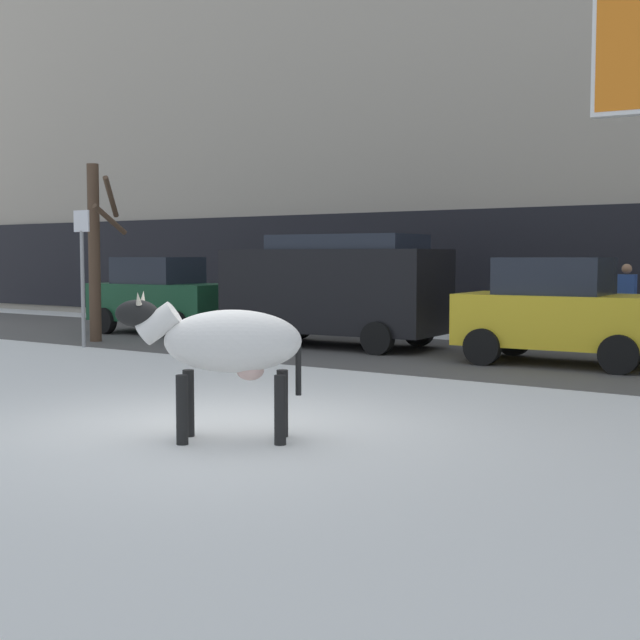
{
  "coord_description": "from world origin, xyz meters",
  "views": [
    {
      "loc": [
        6.27,
        -7.06,
        1.88
      ],
      "look_at": [
        0.31,
        1.56,
        1.1
      ],
      "focal_mm": 48.25,
      "sensor_mm": 36.0,
      "label": 1
    }
  ],
  "objects_px": {
    "bare_tree_far_back": "(96,249)",
    "pedestrian_by_cars": "(241,294)",
    "car_yellow_hatchback": "(561,311)",
    "street_sign": "(82,267)",
    "cow_holstein": "(227,343)",
    "car_black_van": "(336,287)",
    "pedestrian_near_billboard": "(626,306)",
    "car_darkgreen_hatchback": "(162,295)"
  },
  "relations": [
    {
      "from": "car_black_van",
      "to": "street_sign",
      "type": "relative_size",
      "value": 1.67
    },
    {
      "from": "bare_tree_far_back",
      "to": "pedestrian_by_cars",
      "type": "bearing_deg",
      "value": 88.8
    },
    {
      "from": "car_black_van",
      "to": "street_sign",
      "type": "bearing_deg",
      "value": -143.43
    },
    {
      "from": "car_black_van",
      "to": "bare_tree_far_back",
      "type": "xyz_separation_m",
      "value": [
        -4.9,
        -2.13,
        0.8
      ]
    },
    {
      "from": "pedestrian_by_cars",
      "to": "street_sign",
      "type": "bearing_deg",
      "value": -83.96
    },
    {
      "from": "car_yellow_hatchback",
      "to": "pedestrian_near_billboard",
      "type": "relative_size",
      "value": 2.08
    },
    {
      "from": "cow_holstein",
      "to": "car_yellow_hatchback",
      "type": "distance_m",
      "value": 8.05
    },
    {
      "from": "car_darkgreen_hatchback",
      "to": "car_black_van",
      "type": "xyz_separation_m",
      "value": [
        5.17,
        -0.14,
        0.32
      ]
    },
    {
      "from": "car_darkgreen_hatchback",
      "to": "cow_holstein",
      "type": "bearing_deg",
      "value": -41.93
    },
    {
      "from": "pedestrian_near_billboard",
      "to": "car_yellow_hatchback",
      "type": "bearing_deg",
      "value": -96.28
    },
    {
      "from": "car_yellow_hatchback",
      "to": "pedestrian_near_billboard",
      "type": "bearing_deg",
      "value": 83.72
    },
    {
      "from": "car_black_van",
      "to": "pedestrian_by_cars",
      "type": "distance_m",
      "value": 5.51
    },
    {
      "from": "pedestrian_near_billboard",
      "to": "bare_tree_far_back",
      "type": "xyz_separation_m",
      "value": [
        -10.09,
        -4.81,
        1.17
      ]
    },
    {
      "from": "car_darkgreen_hatchback",
      "to": "pedestrian_by_cars",
      "type": "distance_m",
      "value": 2.57
    },
    {
      "from": "cow_holstein",
      "to": "pedestrian_near_billboard",
      "type": "bearing_deg",
      "value": 84.79
    },
    {
      "from": "bare_tree_far_back",
      "to": "car_yellow_hatchback",
      "type": "bearing_deg",
      "value": 10.94
    },
    {
      "from": "car_yellow_hatchback",
      "to": "pedestrian_near_billboard",
      "type": "height_order",
      "value": "car_yellow_hatchback"
    },
    {
      "from": "bare_tree_far_back",
      "to": "car_black_van",
      "type": "bearing_deg",
      "value": 23.48
    },
    {
      "from": "car_yellow_hatchback",
      "to": "street_sign",
      "type": "height_order",
      "value": "street_sign"
    },
    {
      "from": "cow_holstein",
      "to": "car_black_van",
      "type": "bearing_deg",
      "value": 116.85
    },
    {
      "from": "car_darkgreen_hatchback",
      "to": "street_sign",
      "type": "relative_size",
      "value": 1.28
    },
    {
      "from": "car_black_van",
      "to": "car_yellow_hatchback",
      "type": "relative_size",
      "value": 1.31
    },
    {
      "from": "cow_holstein",
      "to": "bare_tree_far_back",
      "type": "xyz_separation_m",
      "value": [
        -9.09,
        6.14,
        1.05
      ]
    },
    {
      "from": "pedestrian_near_billboard",
      "to": "bare_tree_far_back",
      "type": "bearing_deg",
      "value": -154.51
    },
    {
      "from": "car_yellow_hatchback",
      "to": "car_black_van",
      "type": "bearing_deg",
      "value": 177.15
    },
    {
      "from": "cow_holstein",
      "to": "pedestrian_by_cars",
      "type": "bearing_deg",
      "value": 129.38
    },
    {
      "from": "car_black_van",
      "to": "pedestrian_near_billboard",
      "type": "xyz_separation_m",
      "value": [
        5.18,
        2.68,
        -0.36
      ]
    },
    {
      "from": "pedestrian_by_cars",
      "to": "car_black_van",
      "type": "bearing_deg",
      "value": -29.16
    },
    {
      "from": "car_black_van",
      "to": "bare_tree_far_back",
      "type": "height_order",
      "value": "bare_tree_far_back"
    },
    {
      "from": "cow_holstein",
      "to": "car_darkgreen_hatchback",
      "type": "height_order",
      "value": "car_darkgreen_hatchback"
    },
    {
      "from": "cow_holstein",
      "to": "car_yellow_hatchback",
      "type": "bearing_deg",
      "value": 85.18
    },
    {
      "from": "cow_holstein",
      "to": "car_black_van",
      "type": "height_order",
      "value": "car_black_van"
    },
    {
      "from": "cow_holstein",
      "to": "bare_tree_far_back",
      "type": "height_order",
      "value": "bare_tree_far_back"
    },
    {
      "from": "pedestrian_near_billboard",
      "to": "pedestrian_by_cars",
      "type": "bearing_deg",
      "value": 180.0
    },
    {
      "from": "car_darkgreen_hatchback",
      "to": "pedestrian_by_cars",
      "type": "relative_size",
      "value": 2.08
    },
    {
      "from": "cow_holstein",
      "to": "street_sign",
      "type": "bearing_deg",
      "value": 148.36
    },
    {
      "from": "car_yellow_hatchback",
      "to": "pedestrian_by_cars",
      "type": "xyz_separation_m",
      "value": [
        -9.66,
        2.92,
        -0.05
      ]
    },
    {
      "from": "pedestrian_near_billboard",
      "to": "street_sign",
      "type": "height_order",
      "value": "street_sign"
    },
    {
      "from": "car_yellow_hatchback",
      "to": "cow_holstein",
      "type": "bearing_deg",
      "value": -94.82
    },
    {
      "from": "pedestrian_by_cars",
      "to": "pedestrian_near_billboard",
      "type": "bearing_deg",
      "value": 0.0
    },
    {
      "from": "car_darkgreen_hatchback",
      "to": "car_yellow_hatchback",
      "type": "height_order",
      "value": "same"
    },
    {
      "from": "street_sign",
      "to": "cow_holstein",
      "type": "bearing_deg",
      "value": -31.64
    }
  ]
}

